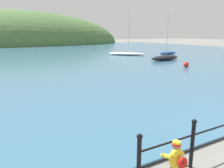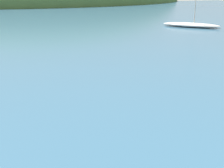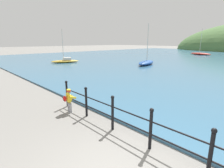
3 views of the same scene
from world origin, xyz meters
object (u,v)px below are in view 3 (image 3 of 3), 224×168
object	(u,v)px
boat_mid_harbor	(146,63)
boat_blue_hull	(200,54)
boat_red_dinghy	(65,61)
child_in_coat	(69,99)

from	to	relation	value
boat_mid_harbor	boat_blue_hull	bearing A→B (deg)	94.15
boat_red_dinghy	boat_mid_harbor	world-z (taller)	boat_mid_harbor
boat_mid_harbor	child_in_coat	bearing A→B (deg)	-65.90
boat_red_dinghy	boat_mid_harbor	bearing A→B (deg)	35.00
child_in_coat	boat_mid_harbor	bearing A→B (deg)	114.10
boat_blue_hull	boat_mid_harbor	size ratio (longest dim) A/B	1.10
boat_red_dinghy	boat_mid_harbor	xyz separation A→B (m)	(8.79, 6.16, 0.02)
child_in_coat	boat_mid_harbor	xyz separation A→B (m)	(-6.43, 14.38, -0.24)
child_in_coat	boat_mid_harbor	world-z (taller)	boat_mid_harbor
boat_blue_hull	boat_mid_harbor	distance (m)	21.51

